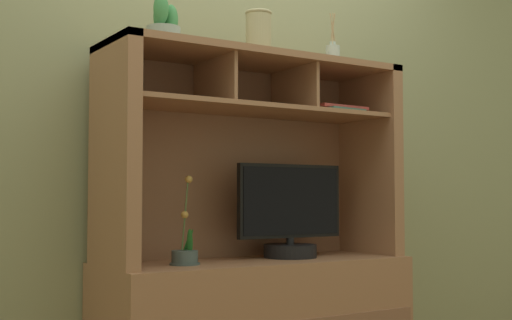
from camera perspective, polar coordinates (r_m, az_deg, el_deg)
back_wall at (r=3.35m, az=-2.68°, el=6.99°), size 6.00×0.02×2.80m
media_console at (r=3.08m, az=-0.07°, el=-10.17°), size 1.38×0.55×1.44m
tv_monitor at (r=3.16m, az=2.83°, el=-4.89°), size 0.55×0.24×0.42m
potted_orchid at (r=2.84m, az=-5.86°, el=-7.64°), size 0.12×0.12×0.36m
magazine_stack_left at (r=3.27m, az=6.33°, el=4.13°), size 0.28×0.25×0.03m
diffuser_bottle at (r=3.39m, az=6.34°, el=8.54°), size 0.07×0.07×0.26m
potted_succulent at (r=2.93m, az=-7.60°, el=10.77°), size 0.16×0.16×0.21m
ceramic_vase at (r=3.12m, az=0.21°, el=10.39°), size 0.12×0.12×0.20m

